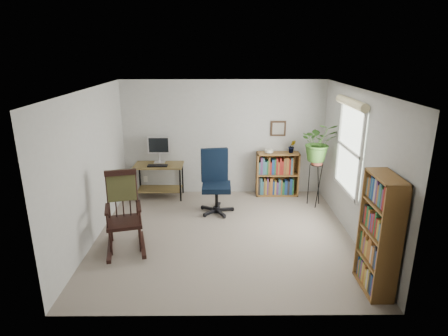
{
  "coord_description": "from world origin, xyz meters",
  "views": [
    {
      "loc": [
        -0.04,
        -5.64,
        2.97
      ],
      "look_at": [
        0.0,
        0.4,
        1.05
      ],
      "focal_mm": 30.0,
      "sensor_mm": 36.0,
      "label": 1
    }
  ],
  "objects_px": {
    "low_bookshelf": "(277,174)",
    "desk": "(160,181)",
    "tall_bookshelf": "(379,235)",
    "office_chair": "(216,182)",
    "rocking_chair": "(123,212)"
  },
  "relations": [
    {
      "from": "low_bookshelf",
      "to": "desk",
      "type": "bearing_deg",
      "value": -177.22
    },
    {
      "from": "desk",
      "to": "low_bookshelf",
      "type": "height_order",
      "value": "low_bookshelf"
    },
    {
      "from": "desk",
      "to": "rocking_chair",
      "type": "distance_m",
      "value": 2.17
    },
    {
      "from": "desk",
      "to": "office_chair",
      "type": "height_order",
      "value": "office_chair"
    },
    {
      "from": "desk",
      "to": "rocking_chair",
      "type": "height_order",
      "value": "rocking_chair"
    },
    {
      "from": "office_chair",
      "to": "tall_bookshelf",
      "type": "relative_size",
      "value": 0.79
    },
    {
      "from": "desk",
      "to": "rocking_chair",
      "type": "relative_size",
      "value": 0.8
    },
    {
      "from": "office_chair",
      "to": "low_bookshelf",
      "type": "xyz_separation_m",
      "value": [
        1.27,
        0.9,
        -0.14
      ]
    },
    {
      "from": "low_bookshelf",
      "to": "office_chair",
      "type": "bearing_deg",
      "value": -144.63
    },
    {
      "from": "tall_bookshelf",
      "to": "desk",
      "type": "bearing_deg",
      "value": 135.68
    },
    {
      "from": "rocking_chair",
      "to": "desk",
      "type": "bearing_deg",
      "value": 70.28
    },
    {
      "from": "tall_bookshelf",
      "to": "office_chair",
      "type": "bearing_deg",
      "value": 130.64
    },
    {
      "from": "rocking_chair",
      "to": "tall_bookshelf",
      "type": "relative_size",
      "value": 0.81
    },
    {
      "from": "rocking_chair",
      "to": "low_bookshelf",
      "type": "relative_size",
      "value": 1.34
    },
    {
      "from": "desk",
      "to": "rocking_chair",
      "type": "xyz_separation_m",
      "value": [
        -0.19,
        -2.15,
        0.27
      ]
    }
  ]
}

